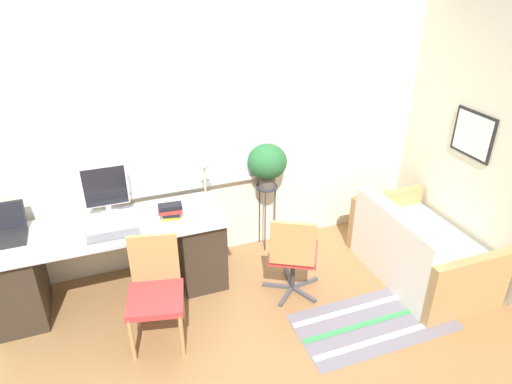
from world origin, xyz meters
name	(u,v)px	position (x,y,z in m)	size (l,w,h in m)	color
ground_plane	(225,293)	(0.00, 0.00, 0.00)	(14.00, 14.00, 0.00)	olive
wall_back_with_window	(197,132)	(0.00, 0.75, 1.36)	(9.00, 0.12, 2.70)	beige
wall_right_with_picture	(459,128)	(2.41, 0.00, 1.35)	(0.08, 9.00, 2.70)	beige
desk	(113,259)	(-0.94, 0.33, 0.40)	(2.07, 0.67, 0.75)	#B2B7BC
laptop	(8,231)	(-1.72, 0.45, 0.81)	(0.29, 0.36, 0.25)	black
monitor	(106,190)	(-0.90, 0.54, 1.00)	(0.39, 0.18, 0.48)	silver
keyboard	(114,236)	(-0.90, 0.15, 0.76)	(0.43, 0.12, 0.02)	slate
mouse	(148,230)	(-0.62, 0.12, 0.77)	(0.04, 0.06, 0.03)	silver
desk_lamp	(205,174)	(-0.03, 0.43, 1.06)	(0.14, 0.14, 0.44)	#BCB299
book_stack	(171,211)	(-0.39, 0.28, 0.83)	(0.22, 0.17, 0.14)	yellow
desk_chair_wooden	(155,289)	(-0.65, -0.30, 0.47)	(0.52, 0.53, 0.89)	#B2844C
office_chair_swivel	(293,254)	(0.59, -0.22, 0.46)	(0.57, 0.59, 0.87)	#47474C
couch_loveseat	(418,252)	(1.87, -0.37, 0.27)	(0.84, 1.34, 0.76)	white
plant_stand	(267,196)	(0.66, 0.61, 0.61)	(0.22, 0.22, 0.73)	#333338
potted_plant	(267,163)	(0.66, 0.61, 0.99)	(0.40, 0.40, 0.45)	#514C47
floor_rug_striped	(374,322)	(1.11, -0.81, 0.00)	(1.39, 0.68, 0.01)	slate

